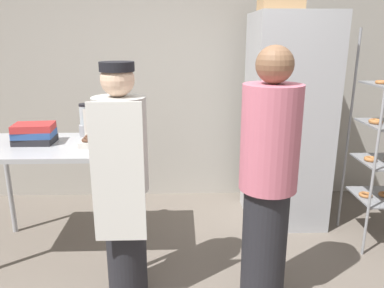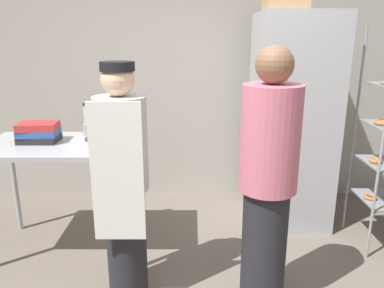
{
  "view_description": "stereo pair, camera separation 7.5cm",
  "coord_description": "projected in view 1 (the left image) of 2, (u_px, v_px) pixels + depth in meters",
  "views": [
    {
      "loc": [
        -0.08,
        -1.8,
        1.75
      ],
      "look_at": [
        0.0,
        0.81,
        1.01
      ],
      "focal_mm": 35.0,
      "sensor_mm": 36.0,
      "label": 1
    },
    {
      "loc": [
        -0.01,
        -1.8,
        1.75
      ],
      "look_at": [
        0.0,
        0.81,
        1.01
      ],
      "focal_mm": 35.0,
      "sensor_mm": 36.0,
      "label": 2
    }
  ],
  "objects": [
    {
      "name": "person_customer",
      "position": [
        268.0,
        182.0,
        2.36
      ],
      "size": [
        0.36,
        0.36,
        1.71
      ],
      "color": "#232328",
      "rests_on": "ground_plane"
    },
    {
      "name": "donut_box",
      "position": [
        97.0,
        139.0,
        2.91
      ],
      "size": [
        0.25,
        0.23,
        0.27
      ],
      "color": "silver",
      "rests_on": "prep_counter"
    },
    {
      "name": "refrigerator",
      "position": [
        287.0,
        121.0,
        3.54
      ],
      "size": [
        0.71,
        0.74,
        1.97
      ],
      "color": "#ADAFB5",
      "rests_on": "ground_plane"
    },
    {
      "name": "prep_counter",
      "position": [
        58.0,
        156.0,
        2.98
      ],
      "size": [
        1.24,
        0.74,
        0.94
      ],
      "color": "#ADAFB5",
      "rests_on": "ground_plane"
    },
    {
      "name": "person_baker",
      "position": [
        123.0,
        181.0,
        2.47
      ],
      "size": [
        0.34,
        0.36,
        1.61
      ],
      "color": "#232328",
      "rests_on": "ground_plane"
    },
    {
      "name": "back_wall",
      "position": [
        187.0,
        72.0,
        4.04
      ],
      "size": [
        6.4,
        0.12,
        2.79
      ],
      "primitive_type": "cube",
      "color": "#ADA89E",
      "rests_on": "ground_plane"
    },
    {
      "name": "binder_stack",
      "position": [
        34.0,
        134.0,
        2.96
      ],
      "size": [
        0.32,
        0.25,
        0.16
      ],
      "color": "#232328",
      "rests_on": "prep_counter"
    },
    {
      "name": "blender_pitcher",
      "position": [
        85.0,
        122.0,
        3.17
      ],
      "size": [
        0.11,
        0.11,
        0.28
      ],
      "color": "#99999E",
      "rests_on": "prep_counter"
    }
  ]
}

